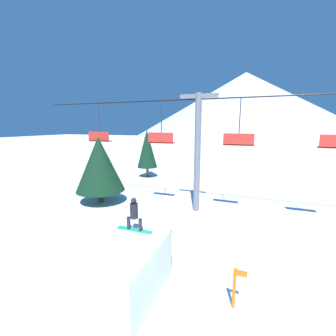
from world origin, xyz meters
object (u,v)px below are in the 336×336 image
at_px(snow_ramp, 122,268).
at_px(trail_marker, 235,287).
at_px(pine_tree_near, 99,164).
at_px(snowboarder, 134,215).

distance_m(snow_ramp, trail_marker, 3.79).
height_order(snow_ramp, pine_tree_near, pine_tree_near).
distance_m(snowboarder, trail_marker, 4.17).
bearing_deg(snow_ramp, trail_marker, 9.15).
bearing_deg(snow_ramp, pine_tree_near, 130.77).
xyz_separation_m(snow_ramp, trail_marker, (3.74, 0.60, -0.15)).
distance_m(snow_ramp, pine_tree_near, 10.16).
height_order(snow_ramp, snowboarder, snowboarder).
xyz_separation_m(snowboarder, pine_tree_near, (-6.46, 6.48, 0.50)).
relative_size(snow_ramp, trail_marker, 2.34).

